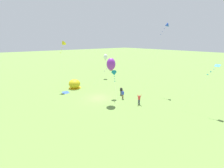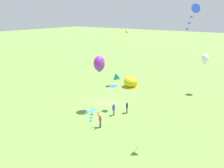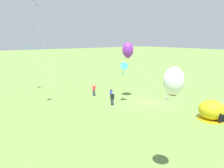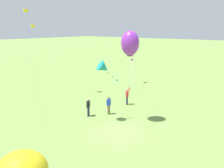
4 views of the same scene
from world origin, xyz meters
name	(u,v)px [view 3 (image 3 of 4)]	position (x,y,z in m)	size (l,w,h in m)	color
ground_plane	(146,102)	(0.00, 0.00, 0.00)	(300.00, 300.00, 0.00)	olive
popup_tent	(212,110)	(-8.81, -0.75, 1.00)	(2.81, 2.81, 2.10)	gold
picnic_blanket	(210,110)	(-7.16, -3.67, 0.01)	(1.70, 1.30, 0.01)	#3359A5
person_center_field	(112,98)	(1.51, 4.62, 0.96)	(0.54, 0.38, 1.72)	#1E2347
person_flying_kite	(94,89)	(6.83, 4.01, 1.00)	(0.69, 0.71, 1.89)	#1E2347
person_near_tent	(111,94)	(3.17, 3.52, 0.96)	(0.59, 0.25, 1.72)	#8C7251
kite_purple	(128,50)	(2.86, 0.91, 6.87)	(4.97, 4.77, 7.93)	silver
kite_white	(174,81)	(-12.63, 11.11, 6.15)	(3.45, 2.60, 6.96)	silver
kite_cyan	(31,48)	(15.45, 10.11, 6.92)	(3.35, 3.53, 7.60)	silver
kite_teal	(124,67)	(1.55, 2.69, 4.77)	(5.28, 3.72, 5.42)	silver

